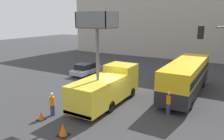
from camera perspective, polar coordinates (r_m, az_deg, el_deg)
The scene contains 9 objects.
ground_plane at distance 17.88m, azimuth 0.30°, elevation -9.35°, with size 120.00×120.00×0.00m, color #38383A.
building_backdrop_far at distance 43.13m, azimuth 19.74°, elevation 13.98°, with size 44.00×10.00×15.92m.
utility_truck at distance 17.74m, azimuth -1.37°, elevation -3.98°, with size 2.56×7.46×7.35m.
city_bus at distance 20.95m, azimuth 18.82°, elevation -1.37°, with size 2.50×10.19×3.12m.
road_worker_near_truck at distance 16.53m, azimuth -15.35°, elevation -8.58°, with size 0.38×0.38×1.74m.
road_worker_directing at distance 16.58m, azimuth 14.59°, elevation -8.25°, with size 0.38×0.38×1.83m.
traffic_cone_near_truck at distance 13.91m, azimuth -12.70°, elevation -15.02°, with size 0.67×0.67×0.76m.
traffic_cone_mid_road at distance 16.27m, azimuth -18.07°, elevation -11.36°, with size 0.53×0.53×0.60m.
parked_car_curbside at distance 27.47m, azimuth -6.81°, elevation 0.28°, with size 1.88×4.32×1.47m.
Camera 1 is at (8.19, -14.33, 6.89)m, focal length 35.00 mm.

